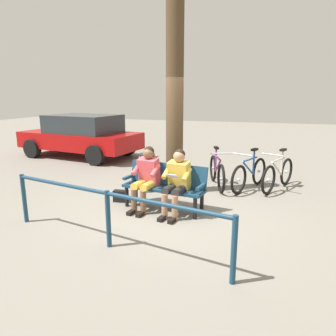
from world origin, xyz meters
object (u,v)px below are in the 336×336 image
(litter_bin, at_px, (147,172))
(parked_car, at_px, (81,135))
(person_companion, at_px, (146,175))
(bicycle_purple, at_px, (217,172))
(bench, at_px, (165,183))
(tree_trunk, at_px, (175,100))
(handbag, at_px, (121,196))
(bicycle_green, at_px, (250,174))
(person_reading, at_px, (177,179))
(bicycle_black, at_px, (278,174))

(litter_bin, distance_m, parked_car, 4.74)
(person_companion, distance_m, parked_car, 5.74)
(bicycle_purple, xyz_separation_m, parked_car, (5.10, -2.20, 0.41))
(bench, distance_m, tree_trunk, 1.85)
(handbag, relative_size, parked_car, 0.07)
(handbag, height_order, parked_car, parked_car)
(tree_trunk, distance_m, parked_car, 5.31)
(person_companion, bearing_deg, bench, -152.67)
(person_companion, relative_size, handbag, 4.00)
(litter_bin, height_order, bicycle_green, bicycle_green)
(tree_trunk, bearing_deg, parked_car, -34.49)
(person_reading, distance_m, person_companion, 0.64)
(bench, bearing_deg, bicycle_green, -120.72)
(person_companion, relative_size, parked_car, 0.27)
(tree_trunk, relative_size, parked_car, 0.92)
(person_companion, bearing_deg, parked_car, -36.33)
(bench, xyz_separation_m, person_companion, (0.34, 0.11, 0.16))
(person_reading, height_order, bicycle_black, person_reading)
(bench, relative_size, bicycle_green, 1.06)
(person_reading, height_order, person_companion, same)
(person_companion, height_order, litter_bin, person_companion)
(bench, distance_m, bicycle_black, 2.87)
(bicycle_green, bearing_deg, person_companion, -20.54)
(bench, xyz_separation_m, bicycle_black, (-2.10, -1.95, -0.15))
(person_companion, distance_m, bicycle_black, 3.21)
(handbag, bearing_deg, parked_car, -48.93)
(handbag, xyz_separation_m, parked_car, (3.39, -3.89, 0.65))
(bicycle_purple, bearing_deg, person_reading, -31.78)
(litter_bin, bearing_deg, handbag, 74.53)
(person_companion, height_order, handbag, person_companion)
(bench, height_order, bicycle_black, bicycle_black)
(person_reading, distance_m, bicycle_green, 2.33)
(handbag, distance_m, bicycle_black, 3.62)
(person_reading, bearing_deg, parked_car, -32.86)
(litter_bin, relative_size, bicycle_black, 0.55)
(bicycle_black, bearing_deg, handbag, -34.69)
(person_reading, distance_m, litter_bin, 1.57)
(bench, xyz_separation_m, bicycle_green, (-1.47, -1.78, -0.15))
(litter_bin, relative_size, bicycle_green, 0.55)
(parked_car, bearing_deg, bicycle_purple, 164.87)
(person_companion, height_order, bicycle_black, person_companion)
(tree_trunk, bearing_deg, handbag, 48.53)
(handbag, height_order, bicycle_black, bicycle_black)
(person_reading, xyz_separation_m, person_companion, (0.63, -0.10, -0.00))
(bench, relative_size, person_reading, 1.38)
(person_reading, xyz_separation_m, tree_trunk, (0.42, -1.26, 1.36))
(bicycle_black, relative_size, parked_car, 0.35)
(person_reading, bearing_deg, tree_trunk, -62.63)
(bench, relative_size, handbag, 5.52)
(bicycle_green, bearing_deg, litter_bin, -46.09)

